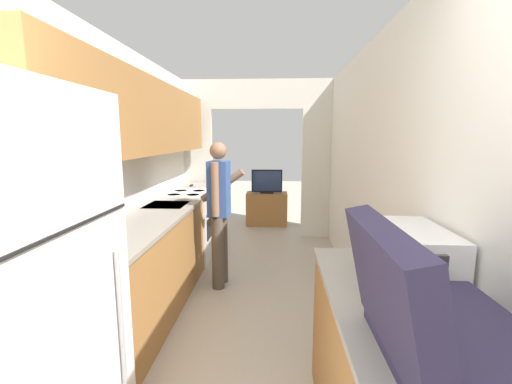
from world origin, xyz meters
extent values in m
cube|color=silver|center=(-1.20, 1.86, 1.25)|extent=(0.06, 7.33, 2.50)
cube|color=#9E6B38|center=(-1.01, 2.94, 1.81)|extent=(0.32, 3.73, 0.74)
cube|color=silver|center=(1.20, 1.86, 1.25)|extent=(0.06, 7.33, 2.50)
cube|color=silver|center=(-1.05, 4.96, 1.02)|extent=(0.65, 0.06, 2.05)
cube|color=silver|center=(1.05, 4.96, 1.02)|extent=(0.65, 0.06, 2.05)
cube|color=silver|center=(0.00, 4.96, 2.27)|extent=(2.74, 0.06, 0.45)
cube|color=#9E6B38|center=(-0.87, 2.27, 0.43)|extent=(0.60, 2.40, 0.86)
cube|color=gray|center=(-0.87, 2.27, 0.88)|extent=(0.62, 2.42, 0.03)
cube|color=#9E6B38|center=(-0.87, 4.51, 0.43)|extent=(0.60, 0.58, 0.86)
cube|color=gray|center=(-0.87, 4.52, 0.88)|extent=(0.62, 0.59, 0.03)
cube|color=#9EA3A8|center=(-0.87, 3.04, 0.90)|extent=(0.42, 0.44, 0.00)
cube|color=gray|center=(0.87, 0.88, 0.88)|extent=(0.62, 1.58, 0.03)
cube|color=black|center=(-0.41, 0.63, 1.30)|extent=(0.01, 0.80, 0.01)
cylinder|color=#99999E|center=(-0.40, 0.90, 0.76)|extent=(0.02, 0.02, 0.72)
cube|color=white|center=(-0.86, 3.85, 0.45)|extent=(0.62, 0.74, 0.90)
cube|color=black|center=(-0.55, 3.85, 0.45)|extent=(0.01, 0.51, 0.27)
cylinder|color=#B7B7BC|center=(-0.53, 3.85, 0.67)|extent=(0.02, 0.60, 0.02)
cube|color=white|center=(-1.15, 3.85, 0.97)|extent=(0.04, 0.74, 0.14)
cylinder|color=#232328|center=(-0.74, 3.68, 0.90)|extent=(0.16, 0.16, 0.01)
cylinder|color=#232328|center=(-0.74, 4.01, 0.90)|extent=(0.16, 0.16, 0.01)
cylinder|color=#232328|center=(-0.98, 3.68, 0.90)|extent=(0.16, 0.16, 0.01)
cylinder|color=#232328|center=(-0.98, 4.01, 0.90)|extent=(0.16, 0.16, 0.01)
cylinder|color=#4C4238|center=(-0.31, 2.96, 0.39)|extent=(0.14, 0.14, 0.78)
cylinder|color=#4C4238|center=(-0.29, 3.13, 0.39)|extent=(0.14, 0.14, 0.78)
cube|color=#335193|center=(-0.30, 3.04, 1.07)|extent=(0.23, 0.23, 0.59)
cylinder|color=#8C664C|center=(-0.31, 2.90, 1.09)|extent=(0.09, 0.09, 0.56)
cylinder|color=#8C664C|center=(-0.28, 3.19, 1.09)|extent=(0.51, 0.13, 0.38)
sphere|color=#8C664C|center=(-0.30, 3.04, 1.48)|extent=(0.18, 0.18, 0.18)
cube|color=#231E38|center=(0.87, 0.49, 0.98)|extent=(0.40, 0.63, 0.16)
cube|color=#231E38|center=(0.66, 0.49, 1.16)|extent=(0.17, 0.63, 0.41)
cube|color=#2D2D33|center=(0.87, 0.82, 1.11)|extent=(0.24, 0.02, 0.10)
cube|color=white|center=(0.97, 1.18, 1.04)|extent=(0.35, 0.54, 0.27)
cube|color=black|center=(0.79, 1.13, 1.04)|extent=(0.01, 0.32, 0.19)
cube|color=#38383D|center=(0.79, 1.36, 1.04)|extent=(0.01, 0.11, 0.20)
cube|color=#9E6B38|center=(0.15, 5.71, 0.30)|extent=(0.75, 0.42, 0.60)
cube|color=black|center=(0.15, 5.67, 0.61)|extent=(0.25, 0.16, 0.02)
cube|color=black|center=(0.15, 5.67, 0.82)|extent=(0.56, 0.04, 0.41)
cube|color=navy|center=(0.15, 5.64, 0.82)|extent=(0.51, 0.01, 0.36)
cube|color=#B7B7BC|center=(-0.94, 4.58, 0.90)|extent=(0.05, 0.19, 0.00)
cube|color=black|center=(-0.94, 4.43, 0.91)|extent=(0.03, 0.11, 0.02)
camera|label=1|loc=(0.30, -0.51, 1.62)|focal=24.00mm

